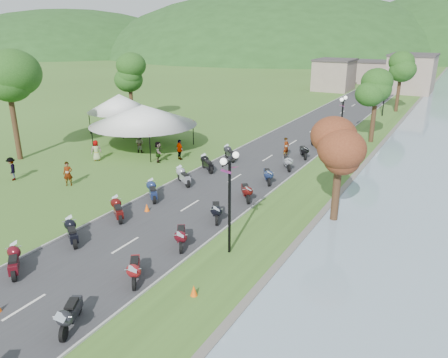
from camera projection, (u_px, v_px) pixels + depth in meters
The scene contains 12 objects.
road at pixel (293, 143), 42.17m from camera, with size 7.00×120.00×0.02m, color #363638.
hills_backdrop at pixel (437, 54), 173.81m from camera, with size 360.00×120.00×76.00m, color #285621, non-canonical shape.
far_building at pixel (372, 73), 79.29m from camera, with size 18.00×16.00×5.00m, color gray.
moto_row_left at pixel (45, 246), 21.18m from camera, with size 2.60×39.71×1.10m, color #331411, non-canonical shape.
moto_row_right at pixel (232, 201), 26.73m from camera, with size 2.60×49.88×1.10m, color #331411, non-canonical shape.
vendor_tent_main at pixel (144, 127), 39.66m from camera, with size 6.47×6.47×4.00m, color white, non-canonical shape.
vendor_tent_side at pixel (120, 113), 45.82m from camera, with size 4.50×4.50×4.00m, color white, non-canonical shape.
tree_park_left at pixel (10, 92), 35.15m from camera, with size 4.05×4.05×11.25m, color #295D1C, non-canonical shape.
tree_lakeside at pixel (339, 164), 24.37m from camera, with size 2.43×2.43×6.76m, color #295D1C, non-canonical shape.
pedestrian_a at pixel (69, 185), 30.87m from camera, with size 0.64×0.46×1.74m, color slate.
pedestrian_b at pixel (140, 152), 38.98m from camera, with size 0.80×0.44×1.66m, color slate.
pedestrian_c at pixel (14, 180), 31.97m from camera, with size 1.11×0.46×1.72m, color slate.
Camera 1 is at (14.22, 1.02, 10.67)m, focal length 35.00 mm.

